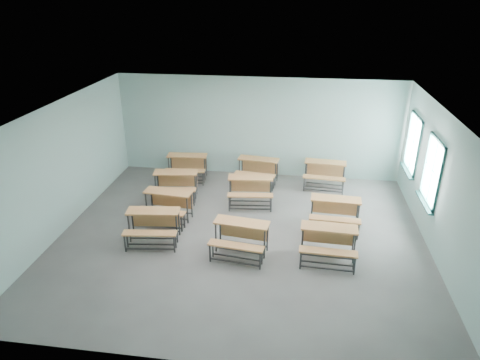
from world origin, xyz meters
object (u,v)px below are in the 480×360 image
Objects in this scene: desk_unit_r2c0 at (176,181)px; desk_unit_r3c1 at (258,167)px; desk_unit_r0c1 at (240,234)px; desk_unit_r1c0 at (167,202)px; desk_unit_r0c0 at (153,222)px; desk_unit_r0c2 at (328,239)px; desk_unit_r3c2 at (325,171)px; desk_unit_r2c1 at (250,187)px; desk_unit_r3c0 at (187,164)px; desk_unit_r1c2 at (335,209)px.

desk_unit_r3c1 is at bearing 24.62° from desk_unit_r2c0.
desk_unit_r0c1 is 2.50m from desk_unit_r1c0.
desk_unit_r0c0 is 1.04× the size of desk_unit_r0c2.
desk_unit_r0c0 is 1.02× the size of desk_unit_r3c2.
desk_unit_r0c1 is 4.00m from desk_unit_r3c1.
desk_unit_r0c1 is (2.16, -0.25, 0.00)m from desk_unit_r0c0.
desk_unit_r0c0 is 4.32m from desk_unit_r3c1.
desk_unit_r2c0 is at bearing 172.72° from desk_unit_r2c1.
desk_unit_r2c1 is at bearing 41.20° from desk_unit_r0c0.
desk_unit_r2c1 is at bearing -85.27° from desk_unit_r3c1.
desk_unit_r0c0 is at bearing -133.41° from desk_unit_r3c2.
desk_unit_r3c0 is at bearing 127.01° from desk_unit_r0c1.
desk_unit_r0c1 is at bearing -64.68° from desk_unit_r3c0.
desk_unit_r1c0 is 3.42m from desk_unit_r3c1.
desk_unit_r1c2 is at bearing -30.30° from desk_unit_r2c1.
desk_unit_r0c1 is 1.00× the size of desk_unit_r3c1.
desk_unit_r3c1 is (2.28, 0.00, 0.00)m from desk_unit_r3c0.
desk_unit_r0c1 is 1.05× the size of desk_unit_r0c2.
desk_unit_r2c0 is (-0.11, 2.36, 0.00)m from desk_unit_r0c0.
desk_unit_r3c0 is at bearing -174.78° from desk_unit_r3c2.
desk_unit_r0c1 and desk_unit_r2c0 have the same top height.
desk_unit_r0c1 and desk_unit_r0c2 have the same top height.
desk_unit_r1c2 is 0.98× the size of desk_unit_r3c2.
desk_unit_r0c1 is 2.55m from desk_unit_r2c1.
desk_unit_r0c0 is 3.75m from desk_unit_r3c0.
desk_unit_r0c0 is 5.67m from desk_unit_r3c2.
desk_unit_r2c1 is (2.09, 2.30, 0.00)m from desk_unit_r0c0.
desk_unit_r0c1 is 3.45m from desk_unit_r2c0.
desk_unit_r1c2 is (2.22, 1.51, 0.00)m from desk_unit_r0c1.
desk_unit_r1c0 is (0.03, 1.07, 0.00)m from desk_unit_r0c0.
desk_unit_r0c2 and desk_unit_r2c1 have the same top height.
desk_unit_r0c0 is 0.99× the size of desk_unit_r0c1.
desk_unit_r0c0 and desk_unit_r3c1 have the same top height.
desk_unit_r3c1 is at bearing 57.63° from desk_unit_r1c0.
desk_unit_r3c0 is 0.98× the size of desk_unit_r3c1.
desk_unit_r1c0 and desk_unit_r3c1 have the same top height.
desk_unit_r0c1 is 2.69m from desk_unit_r1c2.
desk_unit_r3c1 is (2.15, 3.75, 0.00)m from desk_unit_r0c0.
desk_unit_r3c2 is at bearing 38.79° from desk_unit_r1c0.
desk_unit_r1c2 is at bearing -20.73° from desk_unit_r2c0.
desk_unit_r2c0 is 1.02× the size of desk_unit_r3c2.
desk_unit_r2c0 and desk_unit_r2c1 have the same top height.
desk_unit_r1c0 is 1.01× the size of desk_unit_r3c0.
desk_unit_r0c1 is 4.60m from desk_unit_r3c0.
desk_unit_r1c2 is 0.97× the size of desk_unit_r2c1.
desk_unit_r0c0 is at bearing -92.57° from desk_unit_r3c0.
desk_unit_r2c0 is 1.01× the size of desk_unit_r2c1.
desk_unit_r3c0 is (-0.16, 2.68, 0.00)m from desk_unit_r1c0.
desk_unit_r2c1 is 2.59m from desk_unit_r3c2.
desk_unit_r2c0 is at bearing 169.58° from desk_unit_r1c2.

